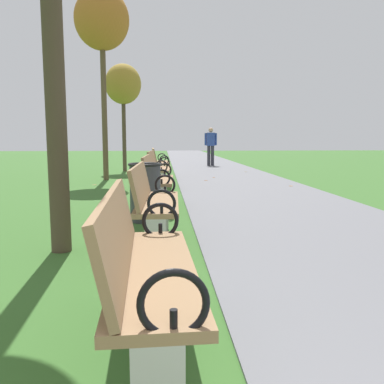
% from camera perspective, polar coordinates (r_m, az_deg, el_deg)
% --- Properties ---
extents(paved_walkway, '(3.18, 44.00, 0.02)m').
position_cam_1_polar(paved_walkway, '(17.72, 2.36, 3.68)').
color(paved_walkway, slate).
rests_on(paved_walkway, ground).
extents(park_bench_2, '(0.53, 1.62, 0.90)m').
position_cam_1_polar(park_bench_2, '(2.28, -6.68, -10.46)').
color(park_bench_2, '#93704C').
rests_on(park_bench_2, ground).
extents(park_bench_3, '(0.51, 1.61, 0.90)m').
position_cam_1_polar(park_bench_3, '(4.55, -5.39, -1.42)').
color(park_bench_3, '#93704C').
rests_on(park_bench_3, ground).
extents(park_bench_4, '(0.52, 1.61, 0.90)m').
position_cam_1_polar(park_bench_4, '(7.01, -4.95, 1.72)').
color(park_bench_4, '#93704C').
rests_on(park_bench_4, ground).
extents(park_bench_5, '(0.55, 1.62, 0.90)m').
position_cam_1_polar(park_bench_5, '(9.57, -4.73, 3.27)').
color(park_bench_5, '#93704C').
rests_on(park_bench_5, ground).
extents(park_bench_6, '(0.54, 1.62, 0.90)m').
position_cam_1_polar(park_bench_6, '(12.13, -4.61, 4.16)').
color(park_bench_6, '#93704C').
rests_on(park_bench_6, ground).
extents(tree_3, '(1.50, 1.50, 5.24)m').
position_cam_1_polar(tree_3, '(12.37, -12.47, 22.20)').
color(tree_3, brown).
rests_on(tree_3, ground).
extents(tree_4, '(1.28, 1.28, 3.81)m').
position_cam_1_polar(tree_4, '(15.21, -9.60, 14.49)').
color(tree_4, '#4C3D2D').
rests_on(tree_4, ground).
extents(pedestrian_walking, '(0.53, 0.25, 1.62)m').
position_cam_1_polar(pedestrian_walking, '(17.63, 2.63, 6.65)').
color(pedestrian_walking, '#2D2D38').
rests_on(pedestrian_walking, paved_walkway).
extents(trash_bin, '(0.48, 0.48, 0.84)m').
position_cam_1_polar(trash_bin, '(5.89, -6.54, -0.01)').
color(trash_bin, '#38383D').
rests_on(trash_bin, ground).
extents(scattered_leaves, '(5.03, 15.61, 0.02)m').
position_cam_1_polar(scattered_leaves, '(9.72, 0.25, 0.57)').
color(scattered_leaves, '#BC842D').
rests_on(scattered_leaves, ground).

